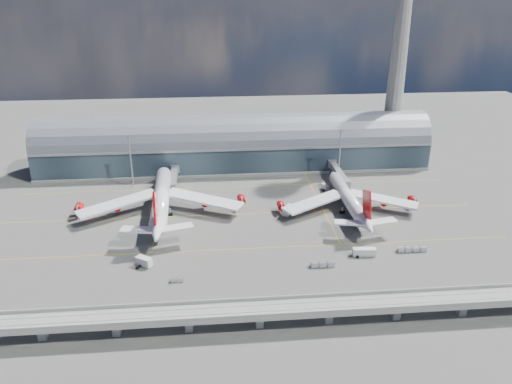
{
  "coord_description": "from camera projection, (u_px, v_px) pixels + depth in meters",
  "views": [
    {
      "loc": [
        -11.64,
        -170.54,
        91.38
      ],
      "look_at": [
        4.94,
        10.0,
        14.0
      ],
      "focal_mm": 35.0,
      "sensor_mm": 36.0,
      "label": 1
    }
  ],
  "objects": [
    {
      "name": "floodlight_mast_left",
      "position": [
        131.0,
        159.0,
        233.86
      ],
      "size": [
        3.0,
        0.7,
        25.7
      ],
      "color": "gray",
      "rests_on": "ground"
    },
    {
      "name": "service_truck_4",
      "position": [
        325.0,
        187.0,
        234.9
      ],
      "size": [
        3.25,
        4.76,
        2.53
      ],
      "rotation": [
        0.0,
        0.0,
        0.31
      ],
      "color": "silver",
      "rests_on": "ground"
    },
    {
      "name": "airliner_left",
      "position": [
        161.0,
        200.0,
        208.36
      ],
      "size": [
        71.54,
        75.14,
        22.92
      ],
      "rotation": [
        0.0,
        0.0,
        0.04
      ],
      "color": "white",
      "rests_on": "ground"
    },
    {
      "name": "floodlight_mast_right",
      "position": [
        340.0,
        153.0,
        242.27
      ],
      "size": [
        3.0,
        0.7,
        25.7
      ],
      "color": "gray",
      "rests_on": "ground"
    },
    {
      "name": "cargo_train_2",
      "position": [
        323.0,
        265.0,
        171.67
      ],
      "size": [
        8.47,
        2.29,
        1.87
      ],
      "rotation": [
        0.0,
        0.0,
        1.63
      ],
      "color": "gray",
      "rests_on": "ground"
    },
    {
      "name": "service_truck_0",
      "position": [
        159.0,
        223.0,
        200.56
      ],
      "size": [
        2.64,
        6.29,
        2.54
      ],
      "rotation": [
        0.0,
        0.0,
        -0.1
      ],
      "color": "silver",
      "rests_on": "ground"
    },
    {
      "name": "ground",
      "position": [
        246.0,
        236.0,
        193.04
      ],
      "size": [
        500.0,
        500.0,
        0.0
      ],
      "primitive_type": "plane",
      "color": "#474744",
      "rests_on": "ground"
    },
    {
      "name": "guideway",
      "position": [
        260.0,
        311.0,
        140.59
      ],
      "size": [
        220.0,
        8.5,
        7.2
      ],
      "color": "gray",
      "rests_on": "ground"
    },
    {
      "name": "service_truck_5",
      "position": [
        147.0,
        196.0,
        224.54
      ],
      "size": [
        6.68,
        5.24,
        3.05
      ],
      "rotation": [
        0.0,
        0.0,
        1.05
      ],
      "color": "silver",
      "rests_on": "ground"
    },
    {
      "name": "taxi_lines",
      "position": [
        242.0,
        211.0,
        213.28
      ],
      "size": [
        200.0,
        80.12,
        0.01
      ],
      "color": "gold",
      "rests_on": "ground"
    },
    {
      "name": "cargo_train_1",
      "position": [
        412.0,
        249.0,
        181.31
      ],
      "size": [
        10.94,
        2.17,
        1.81
      ],
      "rotation": [
        0.0,
        0.0,
        1.61
      ],
      "color": "gray",
      "rests_on": "ground"
    },
    {
      "name": "service_truck_3",
      "position": [
        288.0,
        210.0,
        210.21
      ],
      "size": [
        5.68,
        7.25,
        3.31
      ],
      "rotation": [
        0.0,
        0.0,
        -0.52
      ],
      "color": "silver",
      "rests_on": "ground"
    },
    {
      "name": "control_tower",
      "position": [
        398.0,
        64.0,
        255.94
      ],
      "size": [
        19.0,
        19.0,
        103.0
      ],
      "color": "gray",
      "rests_on": "ground"
    },
    {
      "name": "service_truck_1",
      "position": [
        144.0,
        262.0,
        172.08
      ],
      "size": [
        6.24,
        5.4,
        3.33
      ],
      "rotation": [
        0.0,
        0.0,
        0.98
      ],
      "color": "silver",
      "rests_on": "ground"
    },
    {
      "name": "jet_bridge_left",
      "position": [
        174.0,
        176.0,
        237.1
      ],
      "size": [
        4.4,
        28.0,
        7.25
      ],
      "color": "gray",
      "rests_on": "ground"
    },
    {
      "name": "cargo_train_0",
      "position": [
        177.0,
        280.0,
        163.24
      ],
      "size": [
        4.33,
        1.6,
        1.45
      ],
      "rotation": [
        0.0,
        0.0,
        1.63
      ],
      "color": "gray",
      "rests_on": "ground"
    },
    {
      "name": "terminal",
      "position": [
        235.0,
        146.0,
        260.01
      ],
      "size": [
        200.0,
        30.0,
        28.0
      ],
      "color": "#202C36",
      "rests_on": "ground"
    },
    {
      "name": "service_truck_2",
      "position": [
        364.0,
        252.0,
        178.43
      ],
      "size": [
        8.41,
        3.1,
        2.98
      ],
      "rotation": [
        0.0,
        0.0,
        1.48
      ],
      "color": "silver",
      "rests_on": "ground"
    },
    {
      "name": "jet_bridge_right",
      "position": [
        338.0,
        172.0,
        241.99
      ],
      "size": [
        4.4,
        32.0,
        7.25
      ],
      "color": "gray",
      "rests_on": "ground"
    },
    {
      "name": "airliner_right",
      "position": [
        349.0,
        200.0,
        211.7
      ],
      "size": [
        60.85,
        63.57,
        20.23
      ],
      "rotation": [
        0.0,
        0.0,
        0.0
      ],
      "color": "white",
      "rests_on": "ground"
    }
  ]
}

